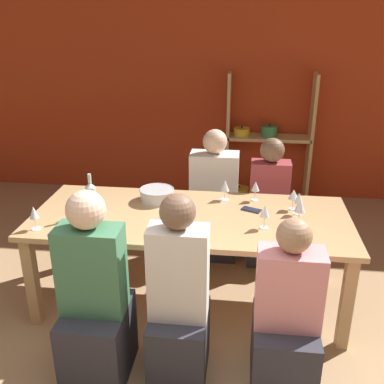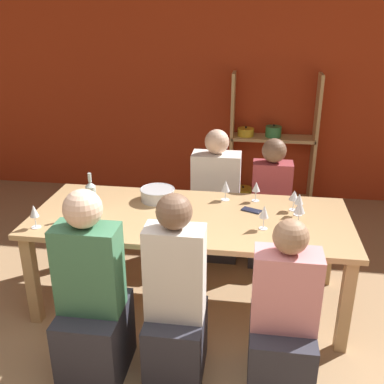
{
  "view_description": "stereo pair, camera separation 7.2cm",
  "coord_description": "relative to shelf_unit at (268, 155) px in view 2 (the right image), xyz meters",
  "views": [
    {
      "loc": [
        0.44,
        -1.64,
        2.21
      ],
      "look_at": [
        0.06,
        1.51,
        0.92
      ],
      "focal_mm": 42.0,
      "sensor_mm": 36.0,
      "label": 1
    },
    {
      "loc": [
        0.51,
        -1.63,
        2.21
      ],
      "look_at": [
        0.06,
        1.51,
        0.92
      ],
      "focal_mm": 42.0,
      "sensor_mm": 36.0,
      "label": 2
    }
  ],
  "objects": [
    {
      "name": "wine_glass_red_b",
      "position": [
        -0.39,
        -1.88,
        0.3
      ],
      "size": [
        0.07,
        0.07,
        0.17
      ],
      "color": "white",
      "rests_on": "dining_table"
    },
    {
      "name": "wine_glass_white_b",
      "position": [
        -0.14,
        -1.87,
        0.3
      ],
      "size": [
        0.06,
        0.06,
        0.16
      ],
      "color": "white",
      "rests_on": "dining_table"
    },
    {
      "name": "wine_glass_empty_a",
      "position": [
        0.15,
        -2.01,
        0.31
      ],
      "size": [
        0.08,
        0.08,
        0.16
      ],
      "color": "white",
      "rests_on": "dining_table"
    },
    {
      "name": "wine_glass_red_c",
      "position": [
        -1.69,
        -2.57,
        0.31
      ],
      "size": [
        0.07,
        0.07,
        0.18
      ],
      "color": "white",
      "rests_on": "dining_table"
    },
    {
      "name": "mixing_bowl",
      "position": [
        -0.93,
        -1.97,
        0.24
      ],
      "size": [
        0.28,
        0.28,
        0.1
      ],
      "color": "#B7BABC",
      "rests_on": "dining_table"
    },
    {
      "name": "person_far_a",
      "position": [
        -0.51,
        -1.34,
        -0.14
      ],
      "size": [
        0.45,
        0.56,
        1.21
      ],
      "rotation": [
        0.0,
        0.0,
        3.14
      ],
      "color": "#2D2D38",
      "rests_on": "ground_plane"
    },
    {
      "name": "wine_glass_white_a",
      "position": [
        0.18,
        -2.09,
        0.31
      ],
      "size": [
        0.07,
        0.07,
        0.17
      ],
      "color": "white",
      "rests_on": "dining_table"
    },
    {
      "name": "shelf_unit",
      "position": [
        0.0,
        0.0,
        0.0
      ],
      "size": [
        1.01,
        0.3,
        1.55
      ],
      "color": "tan",
      "rests_on": "ground_plane"
    },
    {
      "name": "wine_glass_red_a",
      "position": [
        -0.08,
        -2.36,
        0.31
      ],
      "size": [
        0.07,
        0.07,
        0.18
      ],
      "color": "white",
      "rests_on": "dining_table"
    },
    {
      "name": "person_near_c",
      "position": [
        -0.6,
        -3.0,
        -0.1
      ],
      "size": [
        0.36,
        0.45,
        1.26
      ],
      "color": "#2D2D38",
      "rests_on": "ground_plane"
    },
    {
      "name": "dining_table",
      "position": [
        -0.63,
        -2.22,
        0.1
      ],
      "size": [
        2.39,
        1.0,
        0.77
      ],
      "color": "tan",
      "rests_on": "ground_plane"
    },
    {
      "name": "cell_phone",
      "position": [
        -0.17,
        -2.07,
        0.19
      ],
      "size": [
        0.17,
        0.12,
        0.01
      ],
      "color": "#1E2338",
      "rests_on": "dining_table"
    },
    {
      "name": "person_near_b",
      "position": [
        0.05,
        -3.0,
        -0.16
      ],
      "size": [
        0.39,
        0.48,
        1.14
      ],
      "color": "#2D2D38",
      "rests_on": "ground_plane"
    },
    {
      "name": "wine_glass_white_c",
      "position": [
        0.17,
        -2.26,
        0.32
      ],
      "size": [
        0.08,
        0.08,
        0.19
      ],
      "color": "white",
      "rests_on": "dining_table"
    },
    {
      "name": "person_near_a",
      "position": [
        -1.11,
        -3.07,
        -0.1
      ],
      "size": [
        0.39,
        0.48,
        1.28
      ],
      "color": "#2D2D38",
      "rests_on": "ground_plane"
    },
    {
      "name": "wall_back_red",
      "position": [
        -0.69,
        0.2,
        0.77
      ],
      "size": [
        8.8,
        0.06,
        2.7
      ],
      "color": "#B23819",
      "rests_on": "ground_plane"
    },
    {
      "name": "wine_bottle_green",
      "position": [
        -1.36,
        -2.31,
        0.33
      ],
      "size": [
        0.08,
        0.08,
        0.34
      ],
      "color": "#B2C6C1",
      "rests_on": "dining_table"
    },
    {
      "name": "person_far_b",
      "position": [
        -0.0,
        -1.45,
        -0.13
      ],
      "size": [
        0.35,
        0.44,
        1.18
      ],
      "rotation": [
        0.0,
        0.0,
        3.14
      ],
      "color": "#2D2D38",
      "rests_on": "ground_plane"
    }
  ]
}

